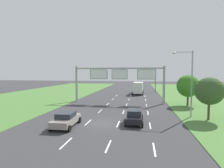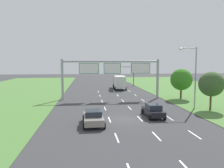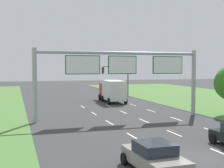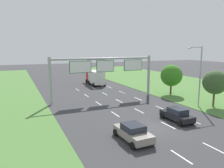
{
  "view_description": "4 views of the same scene",
  "coord_description": "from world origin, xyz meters",
  "px_view_note": "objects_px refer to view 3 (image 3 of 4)",
  "views": [
    {
      "loc": [
        4.2,
        -19.07,
        5.73
      ],
      "look_at": [
        -0.75,
        10.88,
        3.76
      ],
      "focal_mm": 28.0,
      "sensor_mm": 36.0,
      "label": 1
    },
    {
      "loc": [
        -4.24,
        -23.96,
        6.4
      ],
      "look_at": [
        -0.18,
        11.05,
        2.94
      ],
      "focal_mm": 35.0,
      "sensor_mm": 36.0,
      "label": 2
    },
    {
      "loc": [
        -10.16,
        -15.7,
        5.24
      ],
      "look_at": [
        -0.95,
        13.75,
        3.52
      ],
      "focal_mm": 50.0,
      "sensor_mm": 36.0,
      "label": 3
    },
    {
      "loc": [
        -12.99,
        -18.05,
        8.25
      ],
      "look_at": [
        0.8,
        12.63,
        2.68
      ],
      "focal_mm": 35.0,
      "sensor_mm": 36.0,
      "label": 4
    }
  ],
  "objects_px": {
    "box_truck": "(112,90)",
    "sign_gantry": "(122,70)",
    "car_near_red": "(154,157)",
    "traffic_light_mast": "(117,75)"
  },
  "relations": [
    {
      "from": "car_near_red",
      "to": "sign_gantry",
      "type": "distance_m",
      "value": 16.72
    },
    {
      "from": "box_truck",
      "to": "sign_gantry",
      "type": "distance_m",
      "value": 14.87
    },
    {
      "from": "box_truck",
      "to": "car_near_red",
      "type": "bearing_deg",
      "value": -101.3
    },
    {
      "from": "car_near_red",
      "to": "sign_gantry",
      "type": "height_order",
      "value": "sign_gantry"
    },
    {
      "from": "box_truck",
      "to": "sign_gantry",
      "type": "relative_size",
      "value": 0.42
    },
    {
      "from": "car_near_red",
      "to": "sign_gantry",
      "type": "bearing_deg",
      "value": 74.8
    },
    {
      "from": "car_near_red",
      "to": "traffic_light_mast",
      "type": "xyz_separation_m",
      "value": [
        10.26,
        36.74,
        3.09
      ]
    },
    {
      "from": "car_near_red",
      "to": "sign_gantry",
      "type": "relative_size",
      "value": 0.25
    },
    {
      "from": "sign_gantry",
      "to": "traffic_light_mast",
      "type": "relative_size",
      "value": 3.08
    },
    {
      "from": "box_truck",
      "to": "sign_gantry",
      "type": "bearing_deg",
      "value": -101.18
    }
  ]
}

